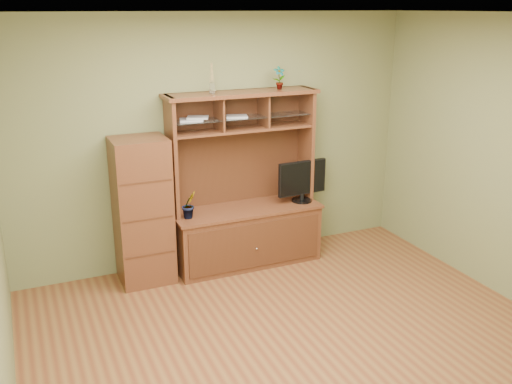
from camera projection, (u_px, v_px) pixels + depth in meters
room at (305, 194)px, 4.45m from camera, size 4.54×4.04×2.74m
media_hutch at (245, 218)px, 6.29m from camera, size 1.66×0.61×1.90m
monitor at (302, 180)px, 6.36m from camera, size 0.59×0.23×0.47m
orchid_plant at (189, 205)px, 5.89m from camera, size 0.19×0.17×0.29m
top_plant at (279, 78)px, 6.06m from camera, size 0.13×0.10×0.24m
reed_diffuser at (212, 82)px, 5.77m from camera, size 0.06×0.06×0.30m
magazines at (208, 118)px, 5.87m from camera, size 0.77×0.23×0.04m
side_cabinet at (143, 211)px, 5.80m from camera, size 0.54×0.49×1.52m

